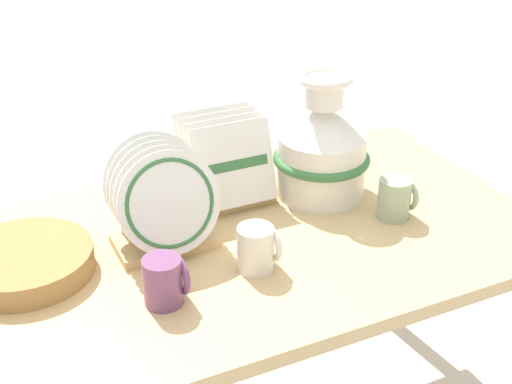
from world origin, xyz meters
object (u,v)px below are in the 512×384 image
Objects in this scene: mug_sage_glaze at (396,198)px; mug_cream_glaze at (258,248)px; dish_rack_round_plates at (163,205)px; dish_rack_square_plates at (227,171)px; wicker_charger_stack at (25,262)px; mug_plum_glaze at (165,281)px; ceramic_vase at (322,147)px.

mug_cream_glaze is at bearing -171.64° from mug_sage_glaze.
dish_rack_square_plates is (0.21, 0.14, -0.02)m from dish_rack_round_plates.
dish_rack_round_plates reaches higher than wicker_charger_stack.
mug_cream_glaze is 0.41m from mug_sage_glaze.
mug_sage_glaze is (0.86, -0.14, 0.02)m from wicker_charger_stack.
wicker_charger_stack is 0.50m from mug_cream_glaze.
mug_cream_glaze reaches higher than wicker_charger_stack.
mug_plum_glaze and mug_sage_glaze have the same top height.
wicker_charger_stack is at bearing 156.50° from mug_cream_glaze.
ceramic_vase is at bearing 27.80° from mug_plum_glaze.
mug_sage_glaze is (0.34, -0.25, -0.03)m from dish_rack_square_plates.
mug_plum_glaze is (0.24, -0.23, 0.02)m from wicker_charger_stack.
ceramic_vase is at bearing 39.25° from mug_cream_glaze.
wicker_charger_stack is 2.86× the size of mug_plum_glaze.
dish_rack_round_plates is 2.43× the size of mug_cream_glaze.
ceramic_vase is 1.11× the size of wicker_charger_stack.
wicker_charger_stack is at bearing -167.73° from dish_rack_square_plates.
mug_sage_glaze is at bearing -9.28° from wicker_charger_stack.
dish_rack_round_plates is at bearing 71.15° from mug_plum_glaze.
dish_rack_square_plates reaches higher than mug_plum_glaze.
wicker_charger_stack is at bearing 170.72° from mug_sage_glaze.
ceramic_vase is 3.17× the size of mug_cream_glaze.
mug_plum_glaze is at bearing -171.87° from mug_sage_glaze.
dish_rack_square_plates is (-0.23, 0.07, -0.05)m from ceramic_vase.
dish_rack_round_plates is at bearing -146.16° from dish_rack_square_plates.
wicker_charger_stack is (-0.52, -0.11, -0.06)m from dish_rack_square_plates.
mug_plum_glaze is (-0.07, -0.20, -0.06)m from dish_rack_round_plates.
ceramic_vase is 0.59m from mug_plum_glaze.
mug_cream_glaze is 1.00× the size of mug_sage_glaze.
dish_rack_square_plates is 0.42m from mug_sage_glaze.
ceramic_vase reaches higher than dish_rack_square_plates.
dish_rack_round_plates is 0.26m from dish_rack_square_plates.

